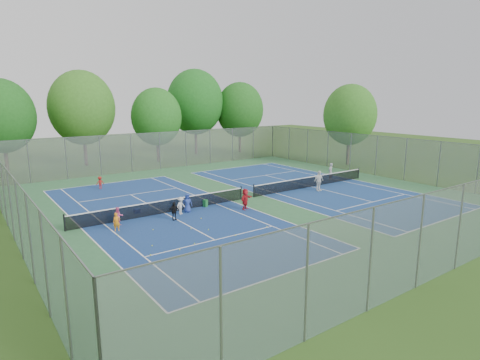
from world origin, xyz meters
The scene contains 39 objects.
ground centered at (0.00, 0.00, 0.00)m, with size 120.00×120.00×0.00m, color #2B4E18.
court_pad centered at (0.00, 0.00, 0.01)m, with size 32.00×32.00×0.01m, color #30663B.
court_left centered at (-7.00, 0.00, 0.02)m, with size 10.97×23.77×0.01m, color navy.
court_right centered at (7.00, 0.00, 0.02)m, with size 10.97×23.77×0.01m, color navy.
net_left centered at (-7.00, 0.00, 0.46)m, with size 12.87×0.10×0.91m, color black.
net_right centered at (7.00, 0.00, 0.46)m, with size 12.87×0.10×0.91m, color black.
fence_north centered at (0.00, 16.00, 2.00)m, with size 32.00×0.10×4.00m, color gray.
fence_south centered at (0.00, -16.00, 2.00)m, with size 32.00×0.10×4.00m, color gray.
fence_west centered at (-16.00, 0.00, 2.00)m, with size 32.00×0.10×4.00m, color gray.
fence_east centered at (16.00, 0.00, 2.00)m, with size 32.00×0.10×4.00m, color gray.
tree_nw centered at (-14.00, 22.00, 5.89)m, with size 6.40×6.40×9.58m.
tree_nl centered at (-6.00, 23.00, 6.54)m, with size 7.20×7.20×10.69m.
tree_nc centered at (2.00, 21.00, 5.39)m, with size 6.00×6.00×8.85m.
tree_nr centered at (9.00, 24.00, 7.04)m, with size 7.60×7.60×11.42m.
tree_ne centered at (15.00, 22.00, 5.97)m, with size 6.60×6.60×9.77m.
tree_side_e centered at (19.00, 6.00, 5.74)m, with size 6.00×6.00×9.20m.
ball_crate centered at (-8.53, 1.15, 0.16)m, with size 0.37×0.37×0.31m, color blue.
ball_hopper centered at (-3.91, -0.18, 0.27)m, with size 0.27×0.27×0.53m, color #227E36.
student_a centered at (-10.87, -1.72, 0.56)m, with size 0.41×0.27×1.11m, color orange.
student_b centered at (-10.43, -0.76, 0.59)m, with size 0.57×0.44×1.17m, color #E55995.
student_c centered at (-6.19, -0.82, 0.60)m, with size 0.77×0.44×1.20m, color silver.
student_d centered at (-7.18, -1.78, 0.61)m, with size 0.71×0.30×1.22m, color black.
student_e centered at (-5.62, -0.67, 0.66)m, with size 0.65×0.42×1.32m, color #283F93.
student_f centered at (-2.01, -2.45, 0.76)m, with size 1.40×0.45×1.51m, color red.
child_far_baseline centered at (-8.31, 10.02, 0.54)m, with size 0.70×0.40×1.09m, color maroon.
instructor centered at (10.55, 1.04, 0.82)m, with size 0.60×0.39×1.64m, color #969698.
teen_court_b centered at (6.36, -1.45, 0.87)m, with size 1.02×0.42×1.73m, color white.
tennis_ball_0 centered at (-10.80, -6.42, 0.03)m, with size 0.07×0.07×0.07m, color #CFE034.
tennis_ball_1 centered at (-2.93, -1.68, 0.03)m, with size 0.07×0.07×0.07m, color #C8E535.
tennis_ball_2 centered at (-9.28, -6.62, 0.03)m, with size 0.07×0.07×0.07m, color yellow.
tennis_ball_3 centered at (-8.23, -6.30, 0.03)m, with size 0.07×0.07×0.07m, color #9FC22D.
tennis_ball_4 centered at (-6.42, -4.76, 0.03)m, with size 0.07×0.07×0.07m, color #ABCD2F.
tennis_ball_5 centered at (-11.14, -2.57, 0.03)m, with size 0.07×0.07×0.07m, color #B1D832.
tennis_ball_6 centered at (-3.28, -6.38, 0.03)m, with size 0.07×0.07×0.07m, color #C8D631.
tennis_ball_7 centered at (-7.20, -4.05, 0.03)m, with size 0.07×0.07×0.07m, color gold.
tennis_ball_8 centered at (-10.21, -5.26, 0.03)m, with size 0.07×0.07×0.07m, color #B9D732.
tennis_ball_9 centered at (-5.65, -2.55, 0.03)m, with size 0.07×0.07×0.07m, color yellow.
tennis_ball_10 centered at (-9.10, -2.85, 0.03)m, with size 0.07×0.07×0.07m, color #BECD2F.
tennis_ball_11 centered at (-5.69, -6.50, 0.03)m, with size 0.07×0.07×0.07m, color #EEF338.
Camera 1 is at (-18.08, -24.26, 7.78)m, focal length 30.00 mm.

